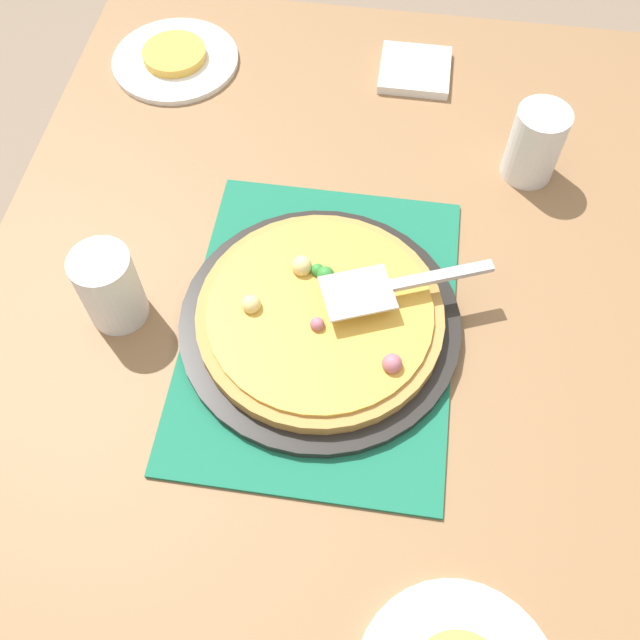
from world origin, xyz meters
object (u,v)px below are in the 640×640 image
(plate_far_right, at_px, (176,60))
(served_slice_right, at_px, (174,54))
(cup_far, at_px, (110,287))
(pizza, at_px, (320,315))
(napkin_stack, at_px, (415,70))
(cup_near, at_px, (535,144))
(pizza_pan, at_px, (320,323))
(pizza_server, at_px, (393,285))

(plate_far_right, bearing_deg, served_slice_right, 0.00)
(plate_far_right, distance_m, cup_far, 0.52)
(pizza, relative_size, served_slice_right, 3.00)
(pizza, height_order, cup_far, cup_far)
(served_slice_right, bearing_deg, napkin_stack, -85.72)
(cup_far, bearing_deg, cup_near, -58.42)
(plate_far_right, bearing_deg, cup_far, -174.34)
(pizza_pan, xyz_separation_m, pizza_server, (0.04, -0.09, 0.06))
(pizza, bearing_deg, plate_far_right, 33.34)
(plate_far_right, bearing_deg, pizza_server, -137.85)
(plate_far_right, relative_size, served_slice_right, 2.00)
(pizza_pan, relative_size, served_slice_right, 3.45)
(pizza_pan, distance_m, plate_far_right, 0.60)
(served_slice_right, distance_m, cup_far, 0.52)
(pizza, bearing_deg, pizza_pan, -158.03)
(pizza_server, distance_m, napkin_stack, 0.50)
(pizza, bearing_deg, napkin_stack, -9.57)
(pizza_pan, relative_size, pizza_server, 1.66)
(pizza_pan, xyz_separation_m, cup_far, (-0.01, 0.28, 0.05))
(cup_near, bearing_deg, pizza, 139.55)
(served_slice_right, xyz_separation_m, pizza_server, (-0.46, -0.42, 0.05))
(plate_far_right, distance_m, napkin_stack, 0.42)
(cup_far, xyz_separation_m, napkin_stack, (0.54, -0.37, -0.05))
(served_slice_right, bearing_deg, pizza, -146.66)
(served_slice_right, bearing_deg, plate_far_right, 0.00)
(pizza, xyz_separation_m, cup_near, (0.33, -0.28, 0.03))
(pizza, relative_size, pizza_server, 1.44)
(plate_far_right, bearing_deg, pizza_pan, -146.67)
(plate_far_right, bearing_deg, pizza, -146.66)
(served_slice_right, height_order, cup_far, cup_far)
(pizza, distance_m, cup_far, 0.28)
(cup_far, bearing_deg, pizza, -87.01)
(cup_near, xyz_separation_m, pizza_server, (-0.29, 0.19, 0.01))
(pizza_pan, height_order, plate_far_right, pizza_pan)
(pizza_server, bearing_deg, served_slice_right, 42.15)
(served_slice_right, bearing_deg, pizza_pan, -146.67)
(pizza_pan, height_order, cup_far, cup_far)
(cup_near, bearing_deg, cup_far, 121.58)
(pizza, distance_m, cup_near, 0.43)
(pizza_pan, xyz_separation_m, plate_far_right, (0.50, 0.33, -0.01))
(served_slice_right, height_order, napkin_stack, served_slice_right)
(plate_far_right, distance_m, served_slice_right, 0.01)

